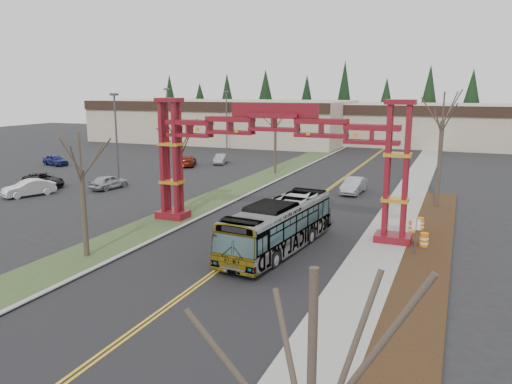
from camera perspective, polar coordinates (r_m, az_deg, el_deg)
The scene contains 32 objects.
ground at distance 19.79m, azimuth -17.50°, elevation -17.55°, with size 200.00×200.00×0.00m, color black.
road at distance 40.83m, azimuth 5.43°, elevation -1.82°, with size 12.00×110.00×0.02m, color black.
lane_line_left at distance 40.86m, azimuth 5.27°, elevation -1.79°, with size 0.12×100.00×0.01m, color gold.
lane_line_right at distance 40.79m, azimuth 5.59°, elevation -1.82°, with size 0.12×100.00×0.01m, color gold.
curb_right at distance 39.53m, azimuth 13.99°, elevation -2.48°, with size 0.30×110.00×0.15m, color #9E9E99.
sidewalk_right at distance 39.36m, azimuth 16.07°, elevation -2.65°, with size 2.60×110.00×0.14m, color gray.
landscape_strip at distance 24.90m, azimuth 18.05°, elevation -11.18°, with size 2.60×50.00×0.12m, color black.
grass_median at distance 43.76m, azimuth -4.64°, elevation -0.86°, with size 4.00×110.00×0.08m, color #314723.
curb_left at distance 42.96m, azimuth -2.44°, elevation -1.02°, with size 0.30×110.00×0.15m, color #9E9E99.
gateway_arch at distance 33.27m, azimuth 2.06°, elevation 5.60°, with size 18.20×1.60×8.90m.
retail_building_west at distance 94.74m, azimuth -3.65°, elevation 8.15°, with size 46.00×22.30×7.50m.
retail_building_east at distance 93.17m, azimuth 21.61°, elevation 7.15°, with size 38.00×20.30×7.00m.
conifer_treeline at distance 105.66m, azimuth 16.52°, elevation 9.54°, with size 116.10×5.60×13.00m.
transit_bus at distance 29.77m, azimuth 2.66°, elevation -3.86°, with size 2.56×10.96×3.05m, color #A6A8AE.
silver_sedan at distance 47.15m, azimuth 11.11°, elevation 0.73°, with size 1.56×4.46×1.47m, color #A5A8AD.
parked_car_near_a at distance 50.44m, azimuth -16.47°, elevation 1.12°, with size 1.63×4.05×1.38m, color #A5A6AD.
parked_car_near_b at distance 49.57m, azimuth -24.54°, elevation 0.42°, with size 1.57×4.49×1.48m, color white.
parked_car_near_c at distance 53.80m, azimuth -23.11°, elevation 1.29°, with size 2.27×4.93×1.37m, color black.
parked_car_mid_a at distance 63.57m, azimuth -7.82°, elevation 3.56°, with size 1.89×4.64×1.35m, color maroon.
parked_car_mid_b at distance 68.48m, azimuth -21.95°, elevation 3.41°, with size 1.60×3.98×1.36m, color navy.
parked_car_far_a at distance 65.06m, azimuth -4.06°, elevation 3.78°, with size 1.33×3.80×1.25m, color #939699.
bare_tree_median_near at distance 29.48m, azimuth -19.38°, elevation 2.36°, with size 3.20×3.20×7.20m.
bare_tree_median_mid at distance 38.02m, azimuth -8.64°, elevation 5.33°, with size 2.99×2.99×7.39m.
bare_tree_median_far at distance 56.62m, azimuth 2.24°, elevation 8.08°, with size 3.03×3.03×8.02m.
bare_tree_right_far at distance 42.78m, azimuth 20.54°, elevation 7.53°, with size 3.50×3.50×9.32m.
light_pole_near at distance 52.62m, azimuth -15.69°, elevation 6.63°, with size 0.79×0.40×9.13m.
light_pole_mid at distance 73.15m, azimuth -10.03°, elevation 8.41°, with size 0.84×0.42×9.67m.
light_pole_far at distance 80.68m, azimuth -3.39°, elevation 8.70°, with size 0.81×0.40×9.30m.
street_sign at distance 30.12m, azimuth 17.83°, elevation -4.13°, with size 0.49×0.16×2.20m.
barrel_south at distance 32.06m, azimuth 18.65°, elevation -5.29°, with size 0.52×0.52×0.96m.
barrel_mid at distance 34.90m, azimuth 17.42°, elevation -3.88°, with size 0.50×0.50×0.92m.
barrel_north at distance 35.72m, azimuth 18.24°, elevation -3.56°, with size 0.52×0.52×0.95m.
Camera 1 is at (11.50, -13.02, 9.47)m, focal length 35.00 mm.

